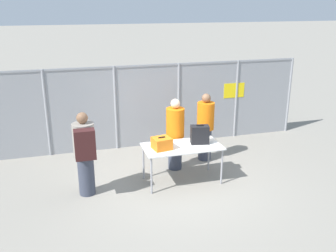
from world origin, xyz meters
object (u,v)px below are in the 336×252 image
object	(u,v)px
security_worker_far	(205,126)
utility_trailer	(212,109)
suitcase_black	(200,135)
security_worker_near	(175,133)
inspection_table	(182,149)
suitcase_orange	(162,143)
traveler_hooded	(85,151)

from	to	relation	value
security_worker_far	utility_trailer	xyz separation A→B (m)	(1.34, 2.77, -0.44)
suitcase_black	security_worker_near	world-z (taller)	security_worker_near
inspection_table	security_worker_near	bearing A→B (deg)	85.54
security_worker_far	utility_trailer	distance (m)	3.11
suitcase_orange	suitcase_black	bearing A→B (deg)	5.58
security_worker_far	utility_trailer	size ratio (longest dim) A/B	0.39
inspection_table	security_worker_far	size ratio (longest dim) A/B	0.99
suitcase_orange	traveler_hooded	world-z (taller)	traveler_hooded
suitcase_black	security_worker_near	xyz separation A→B (m)	(-0.35, 0.62, -0.15)
security_worker_far	security_worker_near	bearing A→B (deg)	10.11
traveler_hooded	security_worker_near	world-z (taller)	traveler_hooded
security_worker_near	security_worker_far	world-z (taller)	security_worker_near
inspection_table	utility_trailer	bearing A→B (deg)	59.16
inspection_table	traveler_hooded	world-z (taller)	traveler_hooded
inspection_table	utility_trailer	xyz separation A→B (m)	(2.23, 3.73, -0.34)
security_worker_near	traveler_hooded	bearing A→B (deg)	35.60
inspection_table	traveler_hooded	distance (m)	1.97
suitcase_black	suitcase_orange	bearing A→B (deg)	-174.42
suitcase_orange	security_worker_far	size ratio (longest dim) A/B	0.25
suitcase_black	security_worker_near	bearing A→B (deg)	119.28
suitcase_orange	suitcase_black	xyz separation A→B (m)	(0.84, 0.08, 0.07)
suitcase_orange	traveler_hooded	distance (m)	1.52
suitcase_black	security_worker_far	world-z (taller)	security_worker_far
traveler_hooded	utility_trailer	world-z (taller)	traveler_hooded
security_worker_far	suitcase_black	bearing A→B (deg)	52.06
inspection_table	security_worker_near	xyz separation A→B (m)	(0.05, 0.66, 0.11)
inspection_table	traveler_hooded	xyz separation A→B (m)	(-1.96, -0.06, 0.19)
inspection_table	utility_trailer	distance (m)	4.36
suitcase_orange	utility_trailer	size ratio (longest dim) A/B	0.10
security_worker_far	utility_trailer	bearing A→B (deg)	-125.53
suitcase_orange	security_worker_far	bearing A→B (deg)	36.83
suitcase_black	security_worker_near	distance (m)	0.72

